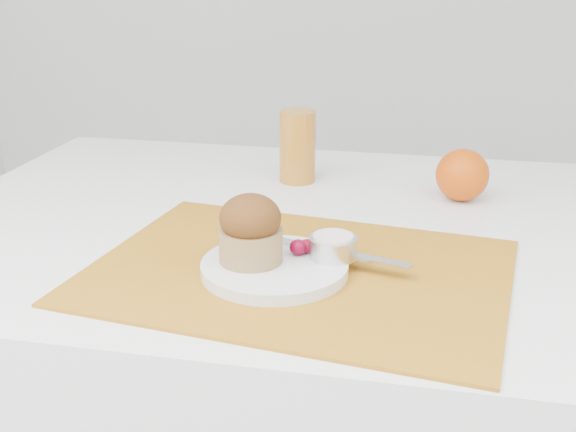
% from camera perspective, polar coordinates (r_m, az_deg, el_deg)
% --- Properties ---
extents(placemat, '(0.55, 0.43, 0.00)m').
position_cam_1_polar(placemat, '(0.90, 0.83, -4.39)').
color(placemat, '#A96C17').
rests_on(placemat, table).
extents(plate, '(0.23, 0.23, 0.01)m').
position_cam_1_polar(plate, '(0.88, -1.07, -4.10)').
color(plate, silver).
rests_on(plate, placemat).
extents(ramekin, '(0.07, 0.07, 0.03)m').
position_cam_1_polar(ramekin, '(0.89, 3.57, -2.46)').
color(ramekin, silver).
rests_on(ramekin, plate).
extents(cream, '(0.06, 0.06, 0.01)m').
position_cam_1_polar(cream, '(0.89, 3.59, -1.70)').
color(cream, silver).
rests_on(cream, ramekin).
extents(raspberry_near, '(0.02, 0.02, 0.02)m').
position_cam_1_polar(raspberry_near, '(0.90, 1.49, -2.39)').
color(raspberry_near, '#5D0214').
rests_on(raspberry_near, plate).
extents(raspberry_far, '(0.02, 0.02, 0.02)m').
position_cam_1_polar(raspberry_far, '(0.90, 0.80, -2.48)').
color(raspberry_far, '#4F0216').
rests_on(raspberry_far, plate).
extents(butter_knife, '(0.18, 0.06, 0.00)m').
position_cam_1_polar(butter_knife, '(0.90, 4.28, -2.97)').
color(butter_knife, silver).
rests_on(butter_knife, plate).
extents(orange, '(0.08, 0.08, 0.08)m').
position_cam_1_polar(orange, '(1.17, 13.61, 3.17)').
color(orange, '#CF4D07').
rests_on(orange, table).
extents(juice_glass, '(0.08, 0.08, 0.12)m').
position_cam_1_polar(juice_glass, '(1.23, 0.76, 5.53)').
color(juice_glass, '#B87522').
rests_on(juice_glass, table).
extents(muffin, '(0.10, 0.10, 0.08)m').
position_cam_1_polar(muffin, '(0.87, -2.98, -1.09)').
color(muffin, '#A0814D').
rests_on(muffin, plate).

